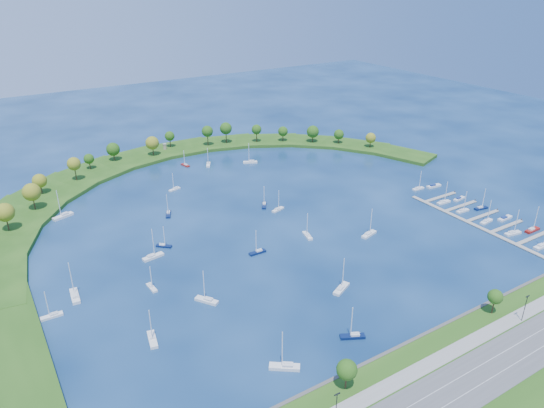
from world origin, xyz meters
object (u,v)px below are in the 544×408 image
moored_boat_15 (185,165)px  docked_boat_8 (444,202)px  docked_boat_9 (459,199)px  docked_boat_7 (481,208)px  moored_boat_16 (75,295)px  docked_boat_3 (532,229)px  moored_boat_2 (168,213)px  moored_boat_5 (153,256)px  harbor_tower (165,146)px  docked_boat_5 (505,218)px  docked_boat_2 (513,233)px  moored_boat_19 (175,189)px  dock_system (488,223)px  moored_boat_3 (152,287)px  docked_boat_0 (542,246)px  moored_boat_4 (353,335)px  docked_boat_10 (418,188)px  moored_boat_1 (63,216)px  moored_boat_12 (52,315)px  moored_boat_0 (341,288)px  docked_boat_6 (463,210)px  moored_boat_10 (207,300)px  moored_boat_13 (369,234)px  moored_boat_8 (258,252)px  moored_boat_14 (250,162)px  moored_boat_6 (307,235)px  moored_boat_18 (264,205)px  moored_boat_7 (208,164)px  docked_boat_4 (486,221)px  docked_boat_11 (434,186)px

moored_boat_15 → docked_boat_8: (92.01, -121.76, 0.05)m
docked_boat_9 → docked_boat_7: bearing=-96.9°
moored_boat_16 → docked_boat_3: 199.69m
moored_boat_2 → moored_boat_5: (-20.55, -35.37, 0.05)m
harbor_tower → docked_boat_5: bearing=-60.3°
moored_boat_5 → docked_boat_2: 161.11m
moored_boat_19 → dock_system: bearing=117.3°
moored_boat_3 → docked_boat_0: bearing=65.1°
moored_boat_4 → moored_boat_5: 91.37m
docked_boat_2 → dock_system: bearing=99.9°
docked_boat_0 → docked_boat_10: 73.73m
moored_boat_1 → moored_boat_12: moored_boat_1 is taller
moored_boat_0 → moored_boat_3: size_ratio=1.36×
moored_boat_15 → docked_boat_0: docked_boat_0 is taller
moored_boat_12 → docked_boat_6: size_ratio=0.98×
moored_boat_10 → docked_boat_10: 146.76m
harbor_tower → moored_boat_0: (-1.30, -186.11, -3.05)m
moored_boat_2 → moored_boat_10: 76.59m
moored_boat_15 → docked_boat_6: (92.02, -133.76, 0.03)m
moored_boat_3 → moored_boat_13: 98.94m
moored_boat_13 → docked_boat_8: size_ratio=1.12×
moored_boat_2 → moored_boat_8: (18.65, -55.12, -0.01)m
dock_system → moored_boat_10: (-140.40, 14.08, 0.59)m
docked_boat_6 → docked_boat_7: size_ratio=1.00×
dock_system → docked_boat_0: (0.21, -26.78, 0.59)m
moored_boat_14 → docked_boat_8: size_ratio=1.09×
moored_boat_3 → moored_boat_12: bearing=-96.3°
docked_boat_10 → moored_boat_1: bearing=160.5°
moored_boat_6 → moored_boat_18: 38.22m
moored_boat_19 → docked_boat_0: bearing=111.5°
moored_boat_7 → docked_boat_4: (79.43, -141.16, 0.00)m
moored_boat_12 → docked_boat_10: size_ratio=1.01×
moored_boat_13 → moored_boat_14: 111.27m
docked_boat_4 → docked_boat_9: (10.46, 24.53, -0.30)m
moored_boat_18 → docked_boat_5: (91.20, -74.39, -0.22)m
moored_boat_7 → docked_boat_5: bearing=60.6°
moored_boat_15 → docked_boat_4: docked_boat_4 is taller
moored_boat_16 → docked_boat_2: size_ratio=1.17×
moored_boat_4 → docked_boat_6: moored_boat_4 is taller
moored_boat_2 → docked_boat_0: size_ratio=0.89×
moored_boat_6 → moored_boat_10: bearing=123.0°
moored_boat_1 → moored_boat_2: bearing=131.5°
moored_boat_18 → docked_boat_10: size_ratio=1.05×
docked_boat_7 → docked_boat_11: 32.51m
docked_boat_6 → docked_boat_10: 31.76m
moored_boat_18 → docked_boat_4: (80.76, -71.83, 0.01)m
docked_boat_4 → docked_boat_0: bearing=-96.1°
harbor_tower → moored_boat_16: 163.59m
moored_boat_7 → moored_boat_6: bearing=27.8°
docked_boat_0 → docked_boat_10: docked_boat_0 is taller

